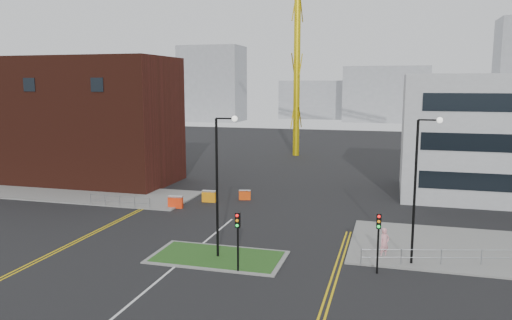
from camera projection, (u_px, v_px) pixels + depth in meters
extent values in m
plane|color=black|center=(126.00, 307.00, 25.08)|extent=(200.00, 200.00, 0.00)
cube|color=slate|center=(63.00, 192.00, 51.31)|extent=(28.00, 8.00, 0.12)
cube|color=slate|center=(218.00, 257.00, 32.17)|extent=(8.60, 4.60, 0.08)
cube|color=#1C4517|center=(218.00, 257.00, 32.17)|extent=(8.00, 4.00, 0.12)
cube|color=#411910|center=(93.00, 121.00, 55.97)|extent=(18.00, 10.00, 14.00)
cube|color=black|center=(29.00, 85.00, 51.63)|extent=(1.40, 0.10, 1.40)
cube|color=black|center=(97.00, 85.00, 49.52)|extent=(1.40, 0.10, 1.40)
cube|color=#411910|center=(6.00, 135.00, 59.44)|extent=(6.00, 10.00, 10.00)
cube|color=#2D3038|center=(2.00, 93.00, 58.68)|extent=(6.40, 8.49, 8.49)
cylinder|color=yellow|center=(297.00, 36.00, 75.22)|extent=(1.00, 1.00, 36.50)
cylinder|color=black|center=(217.00, 190.00, 31.49)|extent=(0.16, 0.16, 9.00)
cylinder|color=black|center=(225.00, 118.00, 30.65)|extent=(1.20, 0.10, 0.10)
sphere|color=silver|center=(235.00, 119.00, 30.49)|extent=(0.36, 0.36, 0.36)
cylinder|color=black|center=(415.00, 194.00, 30.23)|extent=(0.16, 0.16, 9.00)
cylinder|color=black|center=(429.00, 120.00, 29.38)|extent=(1.20, 0.10, 0.10)
sphere|color=silver|center=(440.00, 120.00, 29.23)|extent=(0.36, 0.36, 0.36)
cylinder|color=black|center=(238.00, 248.00, 29.51)|extent=(0.12, 0.12, 3.00)
cube|color=black|center=(238.00, 220.00, 29.26)|extent=(0.28, 0.22, 0.90)
sphere|color=red|center=(237.00, 216.00, 29.09)|extent=(0.18, 0.18, 0.18)
sphere|color=orange|center=(237.00, 221.00, 29.13)|extent=(0.18, 0.18, 0.18)
sphere|color=#0CCC33|center=(237.00, 226.00, 29.18)|extent=(0.18, 0.18, 0.18)
cylinder|color=black|center=(378.00, 249.00, 29.31)|extent=(0.12, 0.12, 3.00)
cube|color=black|center=(379.00, 221.00, 29.05)|extent=(0.28, 0.22, 0.90)
sphere|color=red|center=(379.00, 217.00, 28.88)|extent=(0.18, 0.18, 0.18)
sphere|color=orange|center=(379.00, 222.00, 28.92)|extent=(0.18, 0.18, 0.18)
sphere|color=#0CCC33|center=(379.00, 227.00, 28.97)|extent=(0.18, 0.18, 0.18)
cylinder|color=gray|center=(120.00, 196.00, 44.97)|extent=(6.00, 0.04, 0.04)
cylinder|color=gray|center=(120.00, 202.00, 45.05)|extent=(6.00, 0.04, 0.04)
cylinder|color=gray|center=(91.00, 200.00, 45.84)|extent=(0.05, 0.05, 1.10)
cylinder|color=gray|center=(150.00, 204.00, 44.26)|extent=(0.05, 0.05, 1.10)
cylinder|color=gray|center=(361.00, 257.00, 30.67)|extent=(0.05, 0.05, 1.10)
cube|color=silver|center=(145.00, 291.00, 26.99)|extent=(0.15, 30.00, 0.01)
cube|color=gold|center=(87.00, 235.00, 36.98)|extent=(0.12, 24.00, 0.01)
cube|color=gold|center=(91.00, 235.00, 36.90)|extent=(0.12, 24.00, 0.01)
cube|color=gold|center=(330.00, 282.00, 28.29)|extent=(0.12, 20.00, 0.01)
cube|color=gold|center=(336.00, 282.00, 28.21)|extent=(0.12, 20.00, 0.01)
cube|color=gray|center=(212.00, 84.00, 148.27)|extent=(18.00, 12.00, 22.00)
cube|color=gray|center=(386.00, 94.00, 145.05)|extent=(24.00, 12.00, 16.00)
cube|color=gray|center=(328.00, 100.00, 159.63)|extent=(30.00, 12.00, 12.00)
imported|color=pink|center=(384.00, 243.00, 32.05)|extent=(0.85, 0.82, 1.96)
cube|color=#FF360E|center=(175.00, 202.00, 44.93)|extent=(1.36, 0.61, 1.09)
cube|color=silver|center=(175.00, 197.00, 44.86)|extent=(1.36, 0.61, 0.13)
cube|color=orange|center=(209.00, 196.00, 47.21)|extent=(1.33, 0.48, 1.09)
cube|color=silver|center=(209.00, 191.00, 47.14)|extent=(1.33, 0.48, 0.13)
cube|color=#F1490D|center=(245.00, 195.00, 48.14)|extent=(1.18, 0.64, 0.93)
cube|color=silver|center=(245.00, 191.00, 48.07)|extent=(1.18, 0.64, 0.11)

